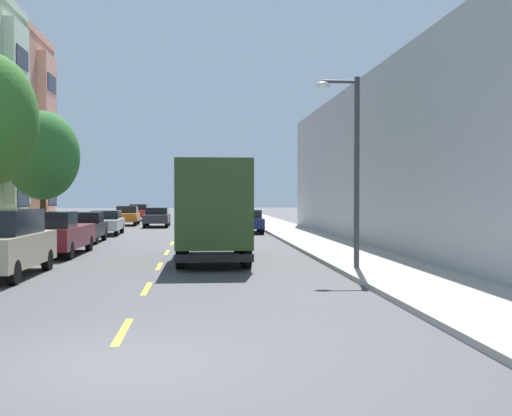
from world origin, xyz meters
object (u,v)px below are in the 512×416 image
(parked_hatchback_red, at_px, (138,212))
(moving_charcoal_sedan, at_px, (157,217))
(parked_pickup_teal, at_px, (236,213))
(parked_sedan_white, at_px, (106,222))
(parked_suv_champagne, at_px, (1,243))
(parked_pickup_burgundy, at_px, (56,234))
(delivery_box_truck, at_px, (213,206))
(street_tree_third, at_px, (43,156))
(parked_sedan_navy, at_px, (248,221))
(parked_hatchback_black, at_px, (85,227))
(parked_hatchback_orange, at_px, (127,216))
(street_lamp, at_px, (351,155))

(parked_hatchback_red, bearing_deg, moving_charcoal_sedan, -78.25)
(parked_pickup_teal, bearing_deg, moving_charcoal_sedan, -131.49)
(parked_pickup_teal, relative_size, parked_sedan_white, 1.17)
(parked_suv_champagne, bearing_deg, parked_pickup_burgundy, 89.21)
(delivery_box_truck, relative_size, moving_charcoal_sedan, 1.69)
(parked_hatchback_red, height_order, parked_sedan_white, parked_hatchback_red)
(moving_charcoal_sedan, bearing_deg, parked_suv_champagne, -95.03)
(street_tree_third, xyz_separation_m, parked_suv_champagne, (2.07, -13.52, -3.32))
(parked_suv_champagne, xyz_separation_m, parked_sedan_navy, (8.67, 20.71, -0.24))
(parked_pickup_burgundy, bearing_deg, parked_suv_champagne, -90.79)
(parked_hatchback_black, distance_m, moving_charcoal_sedan, 15.44)
(parked_sedan_white, height_order, parked_hatchback_orange, parked_hatchback_orange)
(street_lamp, xyz_separation_m, parked_suv_champagne, (-10.25, -0.31, -2.57))
(street_tree_third, distance_m, parked_sedan_navy, 13.41)
(street_tree_third, xyz_separation_m, delivery_box_truck, (8.20, -9.50, -2.35))
(street_lamp, bearing_deg, street_tree_third, 133.03)
(street_lamp, xyz_separation_m, parked_pickup_burgundy, (-10.16, 6.17, -2.73))
(street_tree_third, bearing_deg, parked_hatchback_black, -0.59)
(street_lamp, bearing_deg, parked_hatchback_red, 104.18)
(parked_pickup_burgundy, bearing_deg, parked_pickup_teal, 73.46)
(parked_pickup_burgundy, relative_size, parked_hatchback_black, 1.33)
(parked_pickup_teal, height_order, parked_sedan_navy, parked_pickup_teal)
(parked_suv_champagne, distance_m, parked_sedan_white, 19.59)
(parked_suv_champagne, bearing_deg, parked_hatchback_orange, 89.96)
(parked_sedan_white, distance_m, parked_pickup_burgundy, 13.11)
(parked_sedan_navy, bearing_deg, parked_hatchback_orange, 129.02)
(parked_pickup_teal, height_order, moving_charcoal_sedan, parked_pickup_teal)
(delivery_box_truck, bearing_deg, parked_hatchback_orange, 102.57)
(moving_charcoal_sedan, bearing_deg, parked_pickup_teal, 48.51)
(street_tree_third, distance_m, parked_hatchback_red, 27.74)
(street_lamp, xyz_separation_m, parked_hatchback_orange, (-10.23, 31.08, -2.80))
(parked_hatchback_black, bearing_deg, parked_sedan_navy, 39.61)
(parked_suv_champagne, height_order, parked_pickup_burgundy, parked_suv_champagne)
(parked_sedan_white, xyz_separation_m, moving_charcoal_sedan, (2.42, 9.13, 0.00))
(parked_hatchback_red, bearing_deg, parked_suv_champagne, -89.97)
(parked_hatchback_red, xyz_separation_m, moving_charcoal_sedan, (2.54, -12.23, -0.01))
(parked_suv_champagne, xyz_separation_m, parked_hatchback_black, (-0.04, 13.49, -0.23))
(street_tree_third, relative_size, moving_charcoal_sedan, 1.42)
(delivery_box_truck, xyz_separation_m, parked_pickup_teal, (2.68, 31.81, -1.13))
(parked_hatchback_orange, distance_m, moving_charcoal_sedan, 3.66)
(parked_pickup_burgundy, relative_size, parked_sedan_navy, 1.18)
(parked_suv_champagne, bearing_deg, parked_pickup_teal, 76.19)
(parked_suv_champagne, bearing_deg, parked_hatchback_red, 90.03)
(delivery_box_truck, bearing_deg, street_lamp, -41.88)
(parked_suv_champagne, xyz_separation_m, parked_pickup_burgundy, (0.09, 6.48, -0.16))
(parked_hatchback_black, bearing_deg, parked_pickup_burgundy, -88.91)
(delivery_box_truck, height_order, parked_hatchback_black, delivery_box_truck)
(delivery_box_truck, distance_m, parked_hatchback_black, 11.38)
(delivery_box_truck, distance_m, parked_suv_champagne, 7.39)
(parked_hatchback_orange, relative_size, moving_charcoal_sedan, 0.89)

